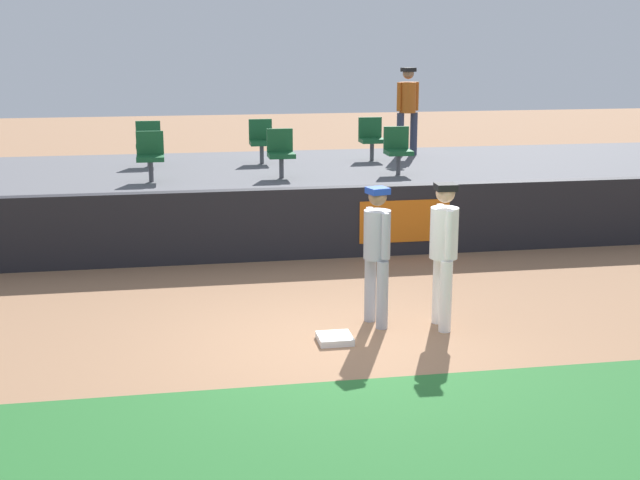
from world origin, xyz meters
name	(u,v)px	position (x,y,z in m)	size (l,w,h in m)	color
ground_plane	(340,345)	(0.00, 0.00, 0.00)	(60.00, 60.00, 0.00)	#936B4C
grass_foreground_strip	(394,439)	(0.00, -2.44, 0.00)	(18.00, 2.80, 0.01)	#26662B
first_base	(335,339)	(-0.04, 0.13, 0.04)	(0.40, 0.40, 0.08)	white
player_fielder_home	(444,245)	(1.36, 0.43, 1.04)	(0.36, 0.56, 1.80)	white
player_runner_visitor	(377,246)	(0.58, 0.66, 1.01)	(0.40, 0.47, 1.74)	#9EA3AD
field_wall	(291,224)	(0.01, 4.06, 0.58)	(18.00, 0.26, 1.15)	black
bleacher_platform	(271,197)	(0.00, 6.63, 0.55)	(18.00, 4.80, 1.10)	#59595E
seat_front_left	(150,154)	(-2.19, 5.50, 1.57)	(0.46, 0.44, 0.84)	#4C4C51
seat_front_right	(398,148)	(2.14, 5.50, 1.57)	(0.45, 0.44, 0.84)	#4C4C51
seat_front_center	(281,151)	(0.04, 5.50, 1.57)	(0.45, 0.44, 0.84)	#4C4C51
seat_back_right	(371,136)	(2.08, 7.30, 1.57)	(0.46, 0.44, 0.84)	#4C4C51
seat_back_left	(149,141)	(-2.25, 7.30, 1.57)	(0.46, 0.44, 0.84)	#4C4C51
seat_back_center	(261,139)	(-0.10, 7.30, 1.57)	(0.45, 0.44, 0.84)	#4C4C51
spectator_hooded	(408,105)	(2.97, 7.86, 2.13)	(0.49, 0.41, 1.78)	#33384C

